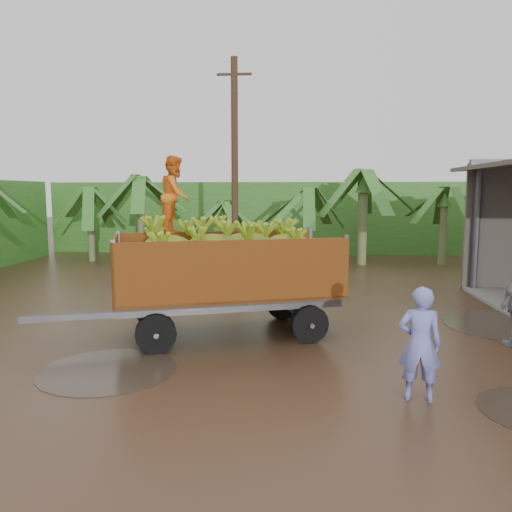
# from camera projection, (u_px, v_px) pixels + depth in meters

# --- Properties ---
(ground) EXTENTS (100.00, 100.00, 0.00)m
(ground) POSITION_uv_depth(u_px,v_px,m) (310.00, 338.00, 10.68)
(ground) COLOR black
(ground) RESTS_ON ground
(hedge_north) EXTENTS (22.00, 3.00, 3.60)m
(hedge_north) POSITION_uv_depth(u_px,v_px,m) (265.00, 217.00, 26.43)
(hedge_north) COLOR #2D661E
(hedge_north) RESTS_ON ground
(banana_trailer) EXTENTS (6.61, 3.62, 3.89)m
(banana_trailer) POSITION_uv_depth(u_px,v_px,m) (225.00, 269.00, 10.80)
(banana_trailer) COLOR #984E15
(banana_trailer) RESTS_ON ground
(man_blue) EXTENTS (0.68, 0.50, 1.74)m
(man_blue) POSITION_uv_depth(u_px,v_px,m) (420.00, 344.00, 7.40)
(man_blue) COLOR #7379D1
(man_blue) RESTS_ON ground
(utility_pole) EXTENTS (1.20, 0.24, 7.67)m
(utility_pole) POSITION_uv_depth(u_px,v_px,m) (235.00, 169.00, 17.40)
(utility_pole) COLOR #47301E
(utility_pole) RESTS_ON ground
(banana_plants) EXTENTS (23.85, 20.96, 4.24)m
(banana_plants) POSITION_uv_depth(u_px,v_px,m) (127.00, 228.00, 17.04)
(banana_plants) COLOR #2D661E
(banana_plants) RESTS_ON ground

